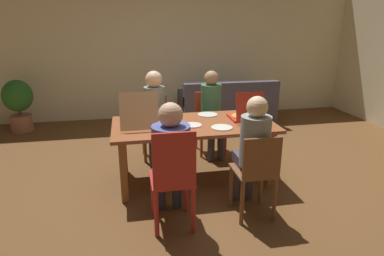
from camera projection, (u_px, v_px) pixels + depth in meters
name	position (u px, v px, depth m)	size (l,w,h in m)	color
ground_plane	(194.00, 179.00, 4.17)	(20.00, 20.00, 0.00)	brown
back_wall	(163.00, 48.00, 6.58)	(7.76, 0.12, 2.71)	beige
dining_table	(194.00, 130.00, 3.97)	(1.89, 0.95, 0.73)	brown
chair_0	(209.00, 118.00, 4.98)	(0.41, 0.42, 0.87)	#B8361F
person_0	(212.00, 107.00, 4.77)	(0.29, 0.52, 1.21)	#43414C
chair_1	(155.00, 124.00, 4.78)	(0.39, 0.39, 0.87)	#915A2F
person_1	(155.00, 109.00, 4.58)	(0.29, 0.51, 1.24)	#393344
chair_2	(173.00, 178.00, 3.03)	(0.40, 0.43, 1.00)	#B32C28
person_2	(171.00, 152.00, 3.10)	(0.35, 0.51, 1.21)	#303546
chair_3	(256.00, 173.00, 3.23)	(0.39, 0.40, 0.88)	brown
person_3	(252.00, 146.00, 3.29)	(0.29, 0.48, 1.22)	#443A43
pizza_box_0	(139.00, 120.00, 3.88)	(0.42, 0.56, 0.42)	tan
pizza_box_1	(245.00, 115.00, 4.08)	(0.35, 0.42, 0.37)	red
plate_0	(222.00, 127.00, 3.77)	(0.24, 0.24, 0.01)	white
plate_1	(208.00, 115.00, 4.28)	(0.25, 0.25, 0.01)	white
plate_2	(193.00, 125.00, 3.85)	(0.21, 0.21, 0.01)	white
drinking_glass_0	(254.00, 107.00, 4.38)	(0.08, 0.08, 0.14)	#B44A30
drinking_glass_1	(251.00, 124.00, 3.74)	(0.08, 0.08, 0.10)	#DBCD5E
couch	(227.00, 108.00, 6.39)	(1.75, 0.85, 0.84)	#474454
potted_plant	(18.00, 102.00, 5.84)	(0.50, 0.50, 0.91)	#A9684C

